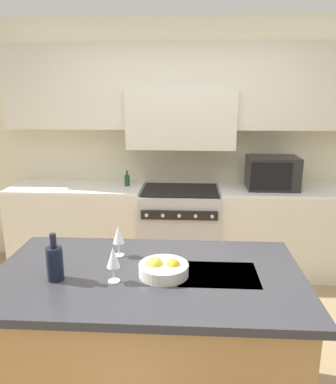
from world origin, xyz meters
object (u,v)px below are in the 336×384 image
wine_bottle (55,262)px  wine_glass_far (118,235)px  range_stove (180,230)px  fruit_bowl (163,269)px  wine_glass_near (113,258)px  microwave (272,173)px  oil_bottle_on_counter (127,180)px

wine_bottle → wine_glass_far: 0.43m
range_stove → fruit_bowl: size_ratio=3.37×
wine_glass_near → microwave: bearing=59.0°
oil_bottle_on_counter → fruit_bowl: bearing=-75.3°
wine_bottle → wine_glass_near: wine_bottle is taller
wine_glass_near → wine_glass_far: same height
fruit_bowl → oil_bottle_on_counter: size_ratio=1.63×
wine_glass_far → fruit_bowl: 0.39m
wine_glass_near → wine_glass_far: size_ratio=1.00×
microwave → oil_bottle_on_counter: (-1.53, 0.04, -0.11)m
range_stove → wine_bottle: wine_bottle is taller
microwave → wine_glass_near: microwave is taller
microwave → fruit_bowl: 2.24m
range_stove → microwave: microwave is taller
wine_glass_far → wine_bottle: bearing=-131.2°
wine_glass_near → oil_bottle_on_counter: wine_glass_near is taller
microwave → wine_glass_near: 2.44m
fruit_bowl → oil_bottle_on_counter: (-0.53, 2.04, 0.03)m
wine_bottle → oil_bottle_on_counter: size_ratio=1.56×
fruit_bowl → microwave: bearing=63.4°
range_stove → wine_glass_far: (-0.33, -1.74, 0.61)m
wine_bottle → wine_glass_near: bearing=-1.2°
microwave → oil_bottle_on_counter: bearing=178.5°
wine_glass_near → fruit_bowl: size_ratio=0.72×
microwave → wine_bottle: (-1.57, -2.08, -0.08)m
wine_bottle → fruit_bowl: bearing=8.3°
range_stove → oil_bottle_on_counter: (-0.58, 0.06, 0.54)m
range_stove → wine_glass_far: bearing=-100.8°
microwave → fruit_bowl: bearing=-116.6°
range_stove → wine_glass_far: wine_glass_far is taller
wine_glass_near → fruit_bowl: (0.25, 0.09, -0.10)m
wine_glass_far → fruit_bowl: bearing=-39.8°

